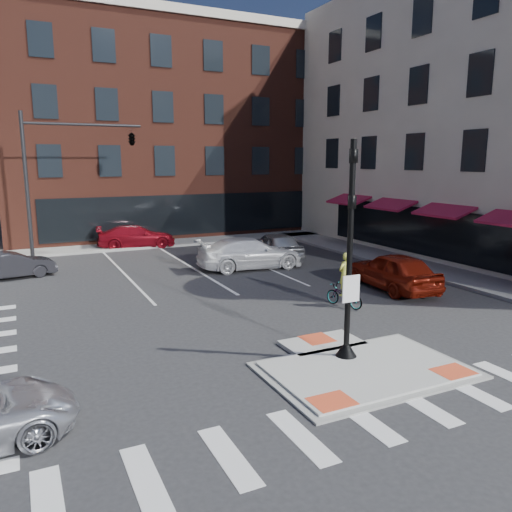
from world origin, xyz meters
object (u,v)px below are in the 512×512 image
red_sedan (393,271)px  bg_car_dark (12,265)px  bg_car_red (136,237)px  white_pickup (250,253)px  bg_car_silver (276,246)px  cyclist (344,289)px

red_sedan → bg_car_dark: 17.72m
red_sedan → bg_car_dark: (-14.97, 9.48, -0.19)m
bg_car_dark → bg_car_red: bearing=-61.0°
white_pickup → bg_car_silver: (2.33, 1.53, -0.00)m
bg_car_dark → bg_car_silver: size_ratio=0.83×
red_sedan → cyclist: cyclist is taller
red_sedan → bg_car_silver: bearing=-75.1°
bg_car_silver → bg_car_red: bearing=-44.2°
red_sedan → white_pickup: 7.60m
bg_car_dark → cyclist: size_ratio=1.82×
white_pickup → bg_car_silver: 2.79m
white_pickup → bg_car_dark: (-11.17, 2.89, -0.16)m
red_sedan → white_pickup: bearing=-55.4°
bg_car_dark → bg_car_silver: bg_car_silver is taller
bg_car_silver → bg_car_red: size_ratio=0.95×
bg_car_silver → bg_car_red: (-6.26, 7.41, -0.08)m
bg_car_dark → white_pickup: bearing=-115.4°
bg_car_red → white_pickup: bearing=-147.8°
red_sedan → bg_car_silver: 8.25m
bg_car_red → red_sedan: bearing=-145.1°
bg_car_dark → cyclist: cyclist is taller
red_sedan → white_pickup: red_sedan is taller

